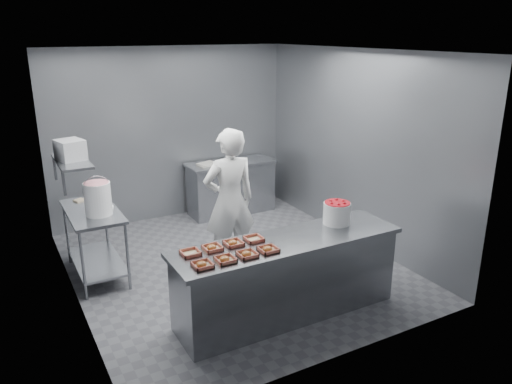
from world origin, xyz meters
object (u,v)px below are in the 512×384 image
Objects in this scene: tray_1 at (225,259)px; tray_4 at (190,253)px; prep_table at (94,233)px; worker at (230,202)px; service_counter at (287,277)px; tray_7 at (254,239)px; tray_6 at (233,243)px; tray_0 at (202,265)px; tray_5 at (212,248)px; back_counter at (231,187)px; appliance at (70,150)px; glaze_bucket at (98,198)px; strawberry_tub at (337,212)px; tray_2 at (247,254)px; tray_3 at (268,249)px.

tray_1 reaches higher than tray_4.
prep_table is 1.92m from tray_4.
worker reaches higher than tray_1.
service_counter is 13.88× the size of tray_7.
tray_6 is at bearing -0.00° from tray_4.
tray_0 is at bearing -90.57° from tray_4.
tray_0 is 1.00× the size of tray_5.
tray_0 is at bearing -147.44° from tray_6.
back_counter is at bearing 60.08° from tray_0.
tray_4 is at bearing 180.00° from tray_7.
worker reaches higher than back_counter.
appliance is (-1.00, 2.11, 0.76)m from tray_1.
tray_6 is 1.91m from glaze_bucket.
glaze_bucket is at bearing 145.24° from strawberry_tub.
prep_table is 0.56m from glaze_bucket.
tray_0 is at bearing 57.93° from worker.
tray_2 and tray_5 have the same top height.
tray_2 reaches higher than tray_7.
strawberry_tub reaches higher than prep_table.
glaze_bucket is 0.65m from appliance.
service_counter is at bearing -14.85° from tray_6.
strawberry_tub is at bearing -34.76° from glaze_bucket.
glaze_bucket is 1.53× the size of appliance.
service_counter is 5.31× the size of glaze_bucket.
appliance reaches higher than glaze_bucket.
worker is at bearing 70.57° from tray_2.
worker is at bearing 93.07° from service_counter.
appliance reaches higher than tray_3.
tray_6 is 2.32m from appliance.
appliance is (-0.76, 2.11, 0.76)m from tray_0.
strawberry_tub is (1.56, -0.03, 0.12)m from tray_5.
tray_0 is 0.57m from tray_6.
tray_1 and tray_5 have the same top height.
back_counter is 3.74m from tray_2.
worker is (0.75, 1.44, 0.03)m from tray_1.
tray_5 is at bearing -75.08° from appliance.
glaze_bucket is at bearing 122.71° from tray_6.
tray_5 is at bearing -119.02° from back_counter.
tray_2 reaches higher than tray_4.
tray_3 is 0.60× the size of strawberry_tub.
service_counter is 0.96m from tray_5.
back_counter is 8.01× the size of tray_4.
prep_table is (-1.65, 1.95, 0.14)m from service_counter.
strawberry_tub is at bearing -49.75° from appliance.
appliance is at bearing 132.91° from service_counter.
tray_5 is at bearing -63.82° from glaze_bucket.
tray_2 is (1.07, -2.10, 0.33)m from prep_table.
worker is at bearing -16.65° from glaze_bucket.
glaze_bucket is (-0.78, 1.60, 0.19)m from tray_5.
tray_7 is at bearing -111.75° from back_counter.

